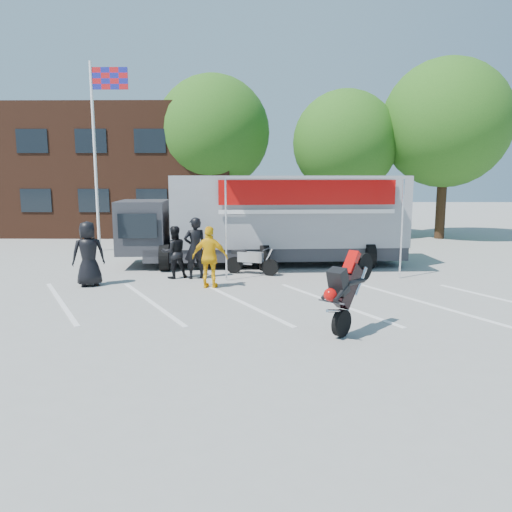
{
  "coord_description": "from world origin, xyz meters",
  "views": [
    {
      "loc": [
        0.74,
        -11.69,
        3.31
      ],
      "look_at": [
        0.56,
        0.63,
        1.3
      ],
      "focal_mm": 35.0,
      "sensor_mm": 36.0,
      "label": 1
    }
  ],
  "objects_px": {
    "flagpole": "(100,133)",
    "tree_right": "(446,124)",
    "parked_motorcycle": "(252,274)",
    "spectator_leather_c": "(174,252)",
    "spectator_hivis": "(210,257)",
    "tree_mid": "(345,143)",
    "spectator_leather_b": "(195,248)",
    "transporter_truck": "(274,264)",
    "stunt_bike_rider": "(356,330)",
    "tree_left": "(213,133)",
    "spectator_leather_a": "(88,254)"
  },
  "relations": [
    {
      "from": "tree_mid",
      "to": "spectator_hivis",
      "type": "xyz_separation_m",
      "value": [
        -5.83,
        -12.27,
        -4.03
      ]
    },
    {
      "from": "tree_mid",
      "to": "transporter_truck",
      "type": "distance_m",
      "value": 10.43
    },
    {
      "from": "parked_motorcycle",
      "to": "spectator_leather_c",
      "type": "bearing_deg",
      "value": 122.37
    },
    {
      "from": "transporter_truck",
      "to": "spectator_hivis",
      "type": "distance_m",
      "value": 4.49
    },
    {
      "from": "spectator_leather_a",
      "to": "spectator_leather_c",
      "type": "xyz_separation_m",
      "value": [
        2.35,
        1.19,
        -0.13
      ]
    },
    {
      "from": "flagpole",
      "to": "tree_right",
      "type": "bearing_deg",
      "value": 15.48
    },
    {
      "from": "tree_right",
      "to": "spectator_leather_b",
      "type": "relative_size",
      "value": 4.6
    },
    {
      "from": "transporter_truck",
      "to": "stunt_bike_rider",
      "type": "distance_m",
      "value": 8.12
    },
    {
      "from": "tree_right",
      "to": "tree_mid",
      "type": "bearing_deg",
      "value": 174.29
    },
    {
      "from": "tree_left",
      "to": "stunt_bike_rider",
      "type": "height_order",
      "value": "tree_left"
    },
    {
      "from": "parked_motorcycle",
      "to": "spectator_leather_c",
      "type": "relative_size",
      "value": 1.11
    },
    {
      "from": "spectator_leather_b",
      "to": "transporter_truck",
      "type": "bearing_deg",
      "value": -154.84
    },
    {
      "from": "transporter_truck",
      "to": "spectator_leather_b",
      "type": "relative_size",
      "value": 5.2
    },
    {
      "from": "tree_left",
      "to": "flagpole",
      "type": "bearing_deg",
      "value": -125.28
    },
    {
      "from": "tree_right",
      "to": "tree_left",
      "type": "bearing_deg",
      "value": 172.87
    },
    {
      "from": "parked_motorcycle",
      "to": "spectator_leather_a",
      "type": "relative_size",
      "value": 0.96
    },
    {
      "from": "tree_left",
      "to": "tree_right",
      "type": "distance_m",
      "value": 12.1
    },
    {
      "from": "transporter_truck",
      "to": "spectator_hivis",
      "type": "relative_size",
      "value": 5.63
    },
    {
      "from": "tree_mid",
      "to": "spectator_leather_b",
      "type": "height_order",
      "value": "tree_mid"
    },
    {
      "from": "tree_left",
      "to": "spectator_leather_a",
      "type": "relative_size",
      "value": 4.41
    },
    {
      "from": "tree_mid",
      "to": "parked_motorcycle",
      "type": "height_order",
      "value": "tree_mid"
    },
    {
      "from": "stunt_bike_rider",
      "to": "spectator_leather_b",
      "type": "bearing_deg",
      "value": 167.98
    },
    {
      "from": "tree_right",
      "to": "spectator_leather_a",
      "type": "distance_m",
      "value": 19.17
    },
    {
      "from": "tree_right",
      "to": "spectator_leather_c",
      "type": "xyz_separation_m",
      "value": [
        -12.13,
        -10.37,
        -5.03
      ]
    },
    {
      "from": "tree_left",
      "to": "spectator_leather_b",
      "type": "bearing_deg",
      "value": -87.33
    },
    {
      "from": "tree_mid",
      "to": "spectator_leather_c",
      "type": "height_order",
      "value": "tree_mid"
    },
    {
      "from": "tree_mid",
      "to": "tree_right",
      "type": "bearing_deg",
      "value": -5.71
    },
    {
      "from": "tree_right",
      "to": "stunt_bike_rider",
      "type": "distance_m",
      "value": 18.36
    },
    {
      "from": "spectator_leather_a",
      "to": "spectator_hivis",
      "type": "relative_size",
      "value": 1.07
    },
    {
      "from": "stunt_bike_rider",
      "to": "spectator_leather_c",
      "type": "bearing_deg",
      "value": 171.94
    },
    {
      "from": "flagpole",
      "to": "tree_left",
      "type": "height_order",
      "value": "tree_left"
    },
    {
      "from": "spectator_leather_b",
      "to": "spectator_hivis",
      "type": "height_order",
      "value": "spectator_leather_b"
    },
    {
      "from": "flagpole",
      "to": "tree_mid",
      "type": "relative_size",
      "value": 1.04
    },
    {
      "from": "spectator_hivis",
      "to": "tree_mid",
      "type": "bearing_deg",
      "value": -106.2
    },
    {
      "from": "spectator_leather_a",
      "to": "spectator_leather_b",
      "type": "distance_m",
      "value": 3.25
    },
    {
      "from": "tree_right",
      "to": "spectator_hivis",
      "type": "xyz_separation_m",
      "value": [
        -10.83,
        -11.77,
        -4.96
      ]
    },
    {
      "from": "transporter_truck",
      "to": "spectator_hivis",
      "type": "height_order",
      "value": "spectator_hivis"
    },
    {
      "from": "flagpole",
      "to": "spectator_leather_a",
      "type": "bearing_deg",
      "value": -76.03
    },
    {
      "from": "spectator_leather_b",
      "to": "spectator_hivis",
      "type": "distance_m",
      "value": 1.47
    },
    {
      "from": "tree_mid",
      "to": "parked_motorcycle",
      "type": "distance_m",
      "value": 12.29
    },
    {
      "from": "spectator_leather_a",
      "to": "spectator_hivis",
      "type": "bearing_deg",
      "value": 152.69
    },
    {
      "from": "transporter_truck",
      "to": "spectator_leather_a",
      "type": "xyz_separation_m",
      "value": [
        -5.65,
        -3.72,
        0.98
      ]
    },
    {
      "from": "stunt_bike_rider",
      "to": "tree_left",
      "type": "bearing_deg",
      "value": 145.37
    },
    {
      "from": "flagpole",
      "to": "tree_right",
      "type": "xyz_separation_m",
      "value": [
        16.24,
        4.5,
        0.82
      ]
    },
    {
      "from": "transporter_truck",
      "to": "tree_mid",
      "type": "bearing_deg",
      "value": 60.97
    },
    {
      "from": "stunt_bike_rider",
      "to": "spectator_hivis",
      "type": "xyz_separation_m",
      "value": [
        -3.58,
        4.05,
        0.92
      ]
    },
    {
      "from": "tree_right",
      "to": "spectator_leather_c",
      "type": "bearing_deg",
      "value": -139.49
    },
    {
      "from": "tree_right",
      "to": "spectator_leather_b",
      "type": "distance_m",
      "value": 16.24
    },
    {
      "from": "parked_motorcycle",
      "to": "spectator_leather_c",
      "type": "height_order",
      "value": "spectator_leather_c"
    },
    {
      "from": "spectator_hivis",
      "to": "stunt_bike_rider",
      "type": "bearing_deg",
      "value": 140.7
    }
  ]
}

